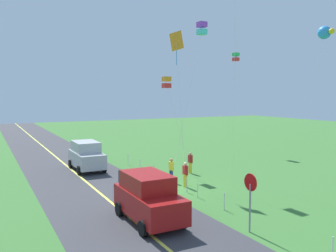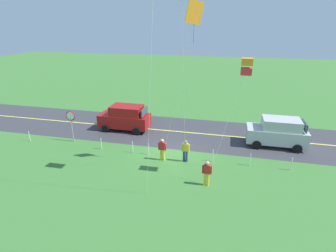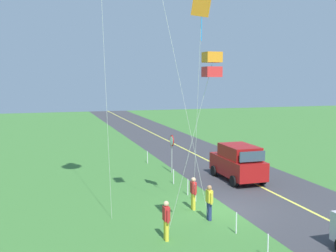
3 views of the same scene
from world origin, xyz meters
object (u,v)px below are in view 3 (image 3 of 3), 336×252
(person_child_watcher, at_px, (193,192))
(person_adult_companion, at_px, (209,201))
(stop_sign, at_px, (172,146))
(kite_yellow_high, at_px, (202,6))
(person_adult_near, at_px, (166,219))
(car_suv_foreground, at_px, (238,162))
(kite_red_low, at_px, (212,65))

(person_child_watcher, bearing_deg, person_adult_companion, 147.66)
(person_adult_companion, bearing_deg, stop_sign, 103.02)
(stop_sign, distance_m, kite_yellow_high, 12.43)
(kite_yellow_high, bearing_deg, stop_sign, -10.61)
(stop_sign, xyz_separation_m, person_adult_near, (-11.06, 3.76, -0.94))
(car_suv_foreground, distance_m, person_adult_companion, 7.65)
(stop_sign, bearing_deg, car_suv_foreground, -134.17)
(person_adult_companion, bearing_deg, person_child_watcher, 116.34)
(stop_sign, height_order, person_adult_near, stop_sign)
(car_suv_foreground, height_order, kite_yellow_high, kite_yellow_high)
(person_child_watcher, bearing_deg, kite_red_low, 127.83)
(car_suv_foreground, xyz_separation_m, person_child_watcher, (-4.57, 4.69, -0.29))
(person_adult_near, distance_m, kite_red_low, 6.29)
(kite_red_low, bearing_deg, person_adult_companion, -22.57)
(person_child_watcher, bearing_deg, person_adult_near, 105.88)
(kite_yellow_high, bearing_deg, person_adult_companion, -59.27)
(car_suv_foreground, xyz_separation_m, person_adult_companion, (-6.16, 4.52, -0.29))
(person_child_watcher, bearing_deg, stop_sign, -48.34)
(person_adult_near, relative_size, kite_red_low, 0.22)
(car_suv_foreground, relative_size, person_adult_near, 2.75)
(car_suv_foreground, distance_m, person_adult_near, 10.57)
(stop_sign, distance_m, kite_red_low, 13.91)
(person_adult_near, relative_size, person_adult_companion, 1.00)
(person_child_watcher, xyz_separation_m, kite_yellow_high, (-1.95, 0.44, 8.46))
(person_adult_companion, height_order, kite_red_low, kite_red_low)
(stop_sign, relative_size, person_adult_near, 1.60)
(car_suv_foreground, relative_size, person_child_watcher, 2.75)
(person_adult_near, height_order, kite_yellow_high, kite_yellow_high)
(kite_yellow_high, bearing_deg, person_child_watcher, -12.60)
(person_child_watcher, xyz_separation_m, kite_red_low, (-4.93, 1.22, 5.96))
(person_adult_companion, xyz_separation_m, kite_yellow_high, (-0.36, 0.60, 8.46))
(car_suv_foreground, distance_m, kite_red_low, 12.55)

